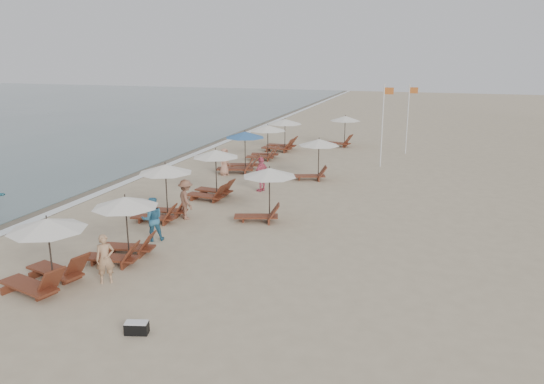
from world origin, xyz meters
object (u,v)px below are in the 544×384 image
(lounger_station_4, at_px, (241,153))
(inland_station_2, at_px, (341,128))
(lounger_station_2, at_px, (162,191))
(beachgoer_far_a, at_px, (262,174))
(lounger_station_3, at_px, (212,174))
(lounger_station_5, at_px, (265,140))
(lounger_station_6, at_px, (281,135))
(duffel_bag, at_px, (137,328))
(beachgoer_near, at_px, (105,259))
(beachgoer_mid_a, at_px, (152,219))
(lounger_station_0, at_px, (44,254))
(beachgoer_mid_b, at_px, (186,199))
(lounger_station_1, at_px, (122,228))
(flag_pole_near, at_px, (383,122))
(inland_station_0, at_px, (265,187))
(beachgoer_far_b, at_px, (225,162))
(inland_station_1, at_px, (315,153))

(lounger_station_4, height_order, inland_station_2, lounger_station_4)
(lounger_station_2, xyz_separation_m, beachgoer_far_a, (2.41, 5.65, -0.37))
(lounger_station_3, relative_size, lounger_station_5, 0.98)
(lounger_station_6, xyz_separation_m, duffel_bag, (3.78, -25.19, -0.95))
(lounger_station_3, xyz_separation_m, inland_station_2, (3.22, 16.02, 0.14))
(beachgoer_near, distance_m, beachgoer_mid_a, 3.77)
(lounger_station_6, relative_size, beachgoer_far_a, 1.58)
(lounger_station_3, distance_m, beachgoer_far_a, 2.69)
(lounger_station_0, distance_m, lounger_station_5, 20.36)
(lounger_station_4, distance_m, beachgoer_near, 15.72)
(beachgoer_mid_a, distance_m, beachgoer_mid_b, 2.74)
(lounger_station_1, distance_m, lounger_station_5, 17.81)
(beachgoer_near, bearing_deg, flag_pole_near, 36.45)
(beachgoer_mid_a, bearing_deg, beachgoer_near, 62.81)
(lounger_station_5, xyz_separation_m, beachgoer_mid_a, (0.87, -15.81, -0.41))
(lounger_station_0, relative_size, beachgoer_mid_b, 1.58)
(beachgoer_far_a, bearing_deg, beachgoer_near, 15.83)
(lounger_station_2, bearing_deg, lounger_station_0, -90.74)
(lounger_station_3, xyz_separation_m, beachgoer_mid_a, (0.27, -6.04, -0.37))
(lounger_station_3, relative_size, inland_station_0, 0.96)
(beachgoer_far_b, relative_size, duffel_bag, 2.45)
(lounger_station_0, bearing_deg, inland_station_1, 74.20)
(lounger_station_4, bearing_deg, lounger_station_3, -82.40)
(beachgoer_mid_a, xyz_separation_m, flag_pole_near, (6.57, 15.81, 1.90))
(lounger_station_0, bearing_deg, beachgoer_far_b, 92.39)
(lounger_station_2, bearing_deg, lounger_station_6, 89.56)
(lounger_station_1, relative_size, lounger_station_4, 0.91)
(lounger_station_2, bearing_deg, duffel_bag, -65.19)
(lounger_station_6, distance_m, duffel_bag, 25.49)
(inland_station_2, bearing_deg, beachgoer_mid_b, -98.70)
(lounger_station_4, relative_size, beachgoer_far_b, 1.77)
(lounger_station_0, height_order, flag_pole_near, flag_pole_near)
(lounger_station_0, height_order, lounger_station_1, lounger_station_1)
(lounger_station_0, relative_size, inland_station_0, 1.02)
(lounger_station_6, bearing_deg, beachgoer_far_a, -78.37)
(flag_pole_near, bearing_deg, lounger_station_1, -110.22)
(beachgoer_far_a, height_order, beachgoer_far_b, beachgoer_far_a)
(lounger_station_5, xyz_separation_m, beachgoer_near, (1.41, -19.53, -0.47))
(lounger_station_4, bearing_deg, beachgoer_far_a, -56.49)
(lounger_station_0, height_order, beachgoer_mid_b, lounger_station_0)
(lounger_station_0, xyz_separation_m, beachgoer_near, (1.51, 0.82, -0.30))
(lounger_station_4, distance_m, beachgoer_far_b, 1.34)
(lounger_station_6, bearing_deg, inland_station_2, 38.90)
(lounger_station_2, bearing_deg, beachgoer_mid_b, 24.06)
(flag_pole_near, bearing_deg, lounger_station_3, -124.97)
(inland_station_1, xyz_separation_m, inland_station_2, (-0.56, 10.82, -0.13))
(inland_station_1, distance_m, beachgoer_near, 15.28)
(beachgoer_mid_a, relative_size, duffel_bag, 2.63)
(lounger_station_4, xyz_separation_m, inland_station_1, (4.56, -0.66, 0.34))
(beachgoer_far_a, bearing_deg, lounger_station_1, 11.99)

